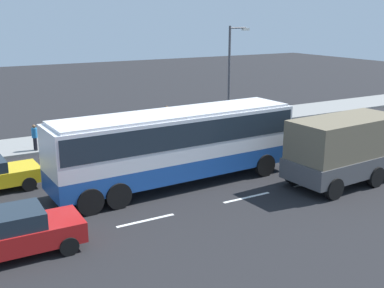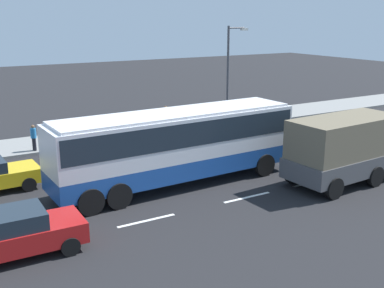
{
  "view_description": "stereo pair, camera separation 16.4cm",
  "coord_description": "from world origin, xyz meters",
  "px_view_note": "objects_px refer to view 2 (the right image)",
  "views": [
    {
      "loc": [
        -10.46,
        -18.73,
        7.6
      ],
      "look_at": [
        0.1,
        -0.37,
        1.87
      ],
      "focal_mm": 44.35,
      "sensor_mm": 36.0,
      "label": 1
    },
    {
      "loc": [
        -10.6,
        -18.65,
        7.6
      ],
      "look_at": [
        0.1,
        -0.37,
        1.87
      ],
      "focal_mm": 44.35,
      "sensor_mm": 36.0,
      "label": 2
    }
  ],
  "objects_px": {
    "cargo_truck": "(357,145)",
    "pedestrian_near_curb": "(34,136)",
    "pedestrian_at_crossing": "(166,117)",
    "car_red_compact": "(15,233)",
    "street_lamp": "(230,69)",
    "coach_bus": "(177,140)"
  },
  "relations": [
    {
      "from": "cargo_truck",
      "to": "pedestrian_near_curb",
      "type": "distance_m",
      "value": 17.45
    },
    {
      "from": "car_red_compact",
      "to": "street_lamp",
      "type": "distance_m",
      "value": 20.72
    },
    {
      "from": "coach_bus",
      "to": "cargo_truck",
      "type": "relative_size",
      "value": 1.48
    },
    {
      "from": "cargo_truck",
      "to": "car_red_compact",
      "type": "distance_m",
      "value": 15.56
    },
    {
      "from": "pedestrian_at_crossing",
      "to": "street_lamp",
      "type": "relative_size",
      "value": 0.26
    },
    {
      "from": "pedestrian_near_curb",
      "to": "pedestrian_at_crossing",
      "type": "xyz_separation_m",
      "value": [
        8.49,
        0.05,
        0.18
      ]
    },
    {
      "from": "cargo_truck",
      "to": "pedestrian_near_curb",
      "type": "height_order",
      "value": "cargo_truck"
    },
    {
      "from": "coach_bus",
      "to": "street_lamp",
      "type": "height_order",
      "value": "street_lamp"
    },
    {
      "from": "coach_bus",
      "to": "car_red_compact",
      "type": "height_order",
      "value": "coach_bus"
    },
    {
      "from": "street_lamp",
      "to": "coach_bus",
      "type": "bearing_deg",
      "value": -135.91
    },
    {
      "from": "coach_bus",
      "to": "street_lamp",
      "type": "xyz_separation_m",
      "value": [
        8.84,
        8.57,
        1.92
      ]
    },
    {
      "from": "cargo_truck",
      "to": "street_lamp",
      "type": "xyz_separation_m",
      "value": [
        1.1,
        12.21,
        2.37
      ]
    },
    {
      "from": "pedestrian_at_crossing",
      "to": "street_lamp",
      "type": "bearing_deg",
      "value": -145.43
    },
    {
      "from": "coach_bus",
      "to": "cargo_truck",
      "type": "height_order",
      "value": "coach_bus"
    },
    {
      "from": "cargo_truck",
      "to": "car_red_compact",
      "type": "height_order",
      "value": "cargo_truck"
    },
    {
      "from": "pedestrian_near_curb",
      "to": "street_lamp",
      "type": "distance_m",
      "value": 13.72
    },
    {
      "from": "car_red_compact",
      "to": "pedestrian_near_curb",
      "type": "bearing_deg",
      "value": 75.6
    },
    {
      "from": "car_red_compact",
      "to": "pedestrian_near_curb",
      "type": "height_order",
      "value": "pedestrian_near_curb"
    },
    {
      "from": "coach_bus",
      "to": "cargo_truck",
      "type": "bearing_deg",
      "value": -27.21
    },
    {
      "from": "coach_bus",
      "to": "pedestrian_at_crossing",
      "type": "xyz_separation_m",
      "value": [
        3.96,
        8.78,
        -0.95
      ]
    },
    {
      "from": "pedestrian_near_curb",
      "to": "cargo_truck",
      "type": "bearing_deg",
      "value": -63.32
    },
    {
      "from": "coach_bus",
      "to": "cargo_truck",
      "type": "distance_m",
      "value": 8.57
    }
  ]
}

